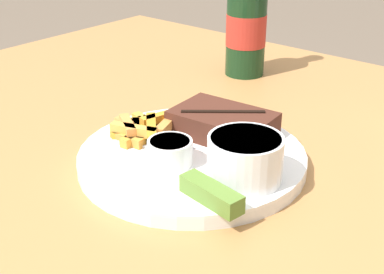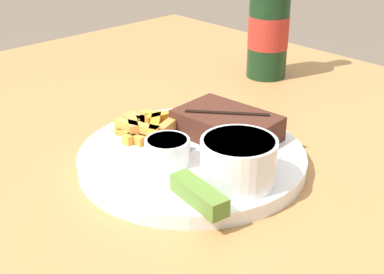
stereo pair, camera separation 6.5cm
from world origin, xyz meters
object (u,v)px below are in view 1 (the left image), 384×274
object	(u,v)px
coleslaw_cup	(245,156)
beer_bottle	(246,28)
pickle_spear	(211,194)
steak_portion	(222,124)
fork_utensil	(136,144)
dipping_sauce_cup	(173,152)
dinner_plate	(192,158)

from	to	relation	value
coleslaw_cup	beer_bottle	distance (m)	0.41
pickle_spear	beer_bottle	world-z (taller)	beer_bottle
steak_portion	coleslaw_cup	world-z (taller)	coleslaw_cup
steak_portion	fork_utensil	xyz separation A→B (m)	(-0.07, -0.09, -0.01)
pickle_spear	coleslaw_cup	bearing A→B (deg)	90.83
fork_utensil	beer_bottle	world-z (taller)	beer_bottle
dipping_sauce_cup	beer_bottle	xyz separation A→B (m)	(-0.15, 0.37, 0.05)
dinner_plate	coleslaw_cup	bearing A→B (deg)	-8.63
steak_portion	fork_utensil	distance (m)	0.12
dinner_plate	steak_portion	bearing A→B (deg)	90.37
dinner_plate	fork_utensil	bearing A→B (deg)	-153.85
pickle_spear	fork_utensil	distance (m)	0.16
steak_portion	coleslaw_cup	distance (m)	0.12
coleslaw_cup	fork_utensil	distance (m)	0.16
dinner_plate	steak_portion	size ratio (longest dim) A/B	2.10
dinner_plate	dipping_sauce_cup	bearing A→B (deg)	-84.23
dinner_plate	dipping_sauce_cup	size ratio (longest dim) A/B	5.28
steak_portion	fork_utensil	bearing A→B (deg)	-124.72
pickle_spear	fork_utensil	xyz separation A→B (m)	(-0.15, 0.04, -0.01)
dinner_plate	pickle_spear	size ratio (longest dim) A/B	3.54
coleslaw_cup	dipping_sauce_cup	world-z (taller)	coleslaw_cup
coleslaw_cup	fork_utensil	world-z (taller)	coleslaw_cup
dipping_sauce_cup	fork_utensil	size ratio (longest dim) A/B	0.42
coleslaw_cup	dipping_sauce_cup	bearing A→B (deg)	-162.23
steak_portion	coleslaw_cup	size ratio (longest dim) A/B	1.59
fork_utensil	dinner_plate	bearing A→B (deg)	-0.00
fork_utensil	beer_bottle	xyz separation A→B (m)	(-0.08, 0.36, 0.06)
dinner_plate	pickle_spear	distance (m)	0.12
steak_portion	beer_bottle	distance (m)	0.31
steak_portion	dipping_sauce_cup	distance (m)	0.10
dinner_plate	beer_bottle	size ratio (longest dim) A/B	1.18
steak_portion	beer_bottle	size ratio (longest dim) A/B	0.56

